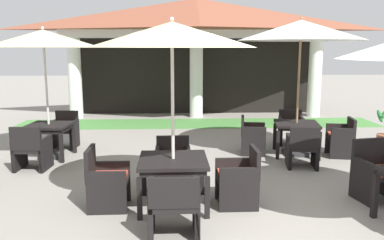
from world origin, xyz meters
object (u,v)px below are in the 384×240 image
at_px(patio_chair_near_foreground_south, 31,149).
at_px(patio_chair_mid_left_east, 239,178).
at_px(patio_table_mid_right, 296,127).
at_px(patio_chair_mid_right_north, 291,128).
at_px(patio_chair_mid_left_north, 173,162).
at_px(patio_chair_mid_right_east, 341,138).
at_px(patio_chair_mid_left_west, 106,181).
at_px(patio_umbrella_mid_left, 172,36).
at_px(patio_chair_mid_left_south, 174,205).
at_px(patio_chair_far_back_north, 376,173).
at_px(patio_chair_mid_right_south, 302,148).
at_px(patio_chair_near_foreground_north, 64,131).
at_px(patio_table_mid_left, 173,165).
at_px(patio_umbrella_mid_right, 301,31).
at_px(patio_table_near_foreground, 49,129).
at_px(patio_umbrella_near_foreground, 43,40).
at_px(patio_chair_mid_right_west, 252,136).

distance_m(patio_chair_near_foreground_south, patio_chair_mid_left_east, 4.12).
height_order(patio_table_mid_right, patio_chair_mid_right_north, patio_chair_mid_right_north).
distance_m(patio_chair_mid_left_east, patio_chair_mid_left_north, 1.36).
bearing_deg(patio_chair_mid_right_east, patio_chair_mid_left_west, 129.51).
height_order(patio_umbrella_mid_left, patio_chair_mid_left_south, patio_umbrella_mid_left).
bearing_deg(patio_umbrella_mid_left, patio_chair_far_back_north, 2.62).
relative_size(patio_chair_mid_left_west, patio_chair_far_back_north, 0.98).
xyz_separation_m(patio_chair_mid_left_east, patio_table_mid_right, (1.68, 2.76, 0.21)).
relative_size(patio_chair_mid_left_west, patio_chair_mid_right_south, 1.07).
bearing_deg(patio_chair_mid_left_north, patio_chair_near_foreground_north, -47.19).
bearing_deg(patio_table_mid_left, patio_chair_mid_right_east, 36.15).
height_order(patio_chair_near_foreground_north, patio_umbrella_mid_left, patio_umbrella_mid_left).
height_order(patio_chair_mid_right_south, patio_chair_far_back_north, patio_chair_far_back_north).
bearing_deg(patio_table_mid_right, patio_umbrella_mid_right, -116.57).
relative_size(patio_chair_near_foreground_north, patio_chair_mid_left_north, 1.05).
xyz_separation_m(patio_table_near_foreground, patio_chair_mid_left_north, (2.62, -1.81, -0.23)).
distance_m(patio_chair_near_foreground_north, patio_table_mid_left, 4.46).
height_order(patio_chair_mid_right_south, patio_chair_mid_right_east, patio_chair_mid_right_south).
xyz_separation_m(patio_chair_mid_left_north, patio_umbrella_mid_right, (2.66, 1.81, 2.25)).
relative_size(patio_umbrella_near_foreground, patio_chair_mid_right_south, 3.24).
distance_m(patio_table_near_foreground, patio_chair_mid_left_north, 3.19).
bearing_deg(patio_chair_mid_left_north, patio_table_near_foreground, -35.29).
xyz_separation_m(patio_chair_mid_left_east, patio_chair_mid_right_west, (0.74, 2.92, -0.01)).
height_order(patio_chair_near_foreground_south, patio_table_mid_left, patio_chair_near_foreground_south).
height_order(patio_table_near_foreground, patio_chair_near_foreground_north, patio_chair_near_foreground_north).
height_order(patio_umbrella_mid_left, patio_chair_mid_left_east, patio_umbrella_mid_left).
height_order(patio_chair_near_foreground_north, patio_chair_mid_left_west, patio_chair_mid_left_west).
relative_size(patio_chair_near_foreground_south, patio_chair_mid_right_west, 1.07).
bearing_deg(patio_umbrella_near_foreground, patio_chair_mid_right_west, 2.13).
bearing_deg(patio_chair_mid_right_west, patio_chair_mid_left_south, -14.04).
height_order(patio_umbrella_mid_right, patio_chair_mid_right_north, patio_umbrella_mid_right).
relative_size(patio_chair_near_foreground_north, patio_chair_mid_right_south, 1.00).
bearing_deg(patio_umbrella_mid_left, patio_table_mid_right, 46.35).
bearing_deg(patio_chair_near_foreground_north, patio_chair_mid_left_north, 138.12).
xyz_separation_m(patio_umbrella_near_foreground, patio_chair_mid_right_north, (5.43, 0.94, -2.05)).
relative_size(patio_chair_mid_left_south, patio_chair_mid_right_north, 1.00).
bearing_deg(patio_chair_far_back_north, patio_chair_near_foreground_south, -27.76).
xyz_separation_m(patio_chair_mid_left_north, patio_chair_mid_right_west, (1.72, 1.97, 0.01)).
bearing_deg(patio_chair_mid_right_south, patio_chair_mid_left_south, -122.05).
height_order(patio_umbrella_mid_left, patio_umbrella_mid_right, patio_umbrella_mid_right).
distance_m(patio_table_near_foreground, patio_chair_mid_right_west, 4.35).
distance_m(patio_umbrella_mid_left, patio_chair_mid_right_south, 3.71).
xyz_separation_m(patio_chair_near_foreground_north, patio_chair_far_back_north, (5.65, -3.51, 0.01)).
xyz_separation_m(patio_umbrella_mid_left, patio_table_mid_right, (2.65, 2.77, -1.84)).
height_order(patio_table_near_foreground, patio_chair_far_back_north, patio_chair_far_back_north).
height_order(patio_chair_near_foreground_south, patio_chair_mid_right_south, patio_chair_near_foreground_south).
bearing_deg(patio_table_near_foreground, patio_table_mid_right, 0.05).
relative_size(patio_umbrella_mid_left, patio_umbrella_mid_right, 0.92).
bearing_deg(patio_chair_near_foreground_north, patio_table_mid_right, 175.08).
distance_m(patio_chair_mid_right_south, patio_chair_mid_right_north, 1.90).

